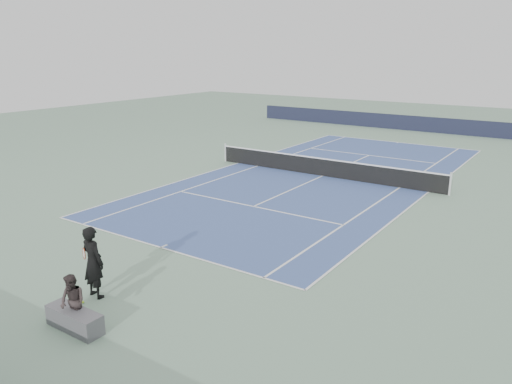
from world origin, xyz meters
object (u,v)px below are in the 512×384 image
Objects in this scene: tennis_net at (323,167)px; tennis_ball at (83,302)px; spectator_bench at (74,310)px; tennis_player at (93,262)px.

tennis_net is 190.74× the size of tennis_ball.
spectator_bench is (0.91, -0.90, 0.46)m from tennis_ball.
spectator_bench is at bearing -44.75° from tennis_ball.
tennis_net is at bearing 93.65° from tennis_player.
tennis_ball is at bearing 135.25° from spectator_bench.
spectator_bench is at bearing -83.42° from tennis_net.
spectator_bench is (1.92, -16.66, -0.01)m from tennis_net.
tennis_net is 15.81m from tennis_ball.
spectator_bench is at bearing -55.12° from tennis_player.
tennis_player is 1.73m from spectator_bench.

